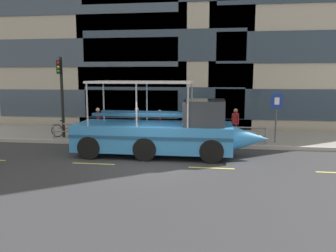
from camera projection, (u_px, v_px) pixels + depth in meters
ground_plane at (154, 161)px, 14.39m from camera, size 120.00×120.00×0.00m
sidewalk at (171, 136)px, 19.86m from camera, size 32.00×4.80×0.18m
curb_edge at (165, 145)px, 17.42m from camera, size 32.00×0.18×0.18m
lane_centreline at (151, 166)px, 13.65m from camera, size 25.80×0.12×0.01m
curb_guardrail at (155, 130)px, 17.74m from camera, size 11.30×0.09×0.86m
traffic_light_pole at (61, 89)px, 18.60m from camera, size 0.24×0.46×4.41m
parking_sign at (276, 109)px, 17.19m from camera, size 0.60×0.12×2.52m
leaned_bicycle at (66, 131)px, 18.95m from camera, size 1.74×0.46×0.96m
duck_tour_boat at (165, 132)px, 15.33m from camera, size 8.74×2.58×3.35m
pedestrian_near_bow at (235, 121)px, 18.19m from camera, size 0.35×0.37×1.67m
pedestrian_mid_left at (160, 121)px, 18.97m from camera, size 0.22×0.43×1.53m
pedestrian_mid_right at (137, 119)px, 18.80m from camera, size 0.32×0.42×1.68m
pedestrian_near_stern at (98, 119)px, 19.58m from camera, size 0.25×0.44×1.58m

